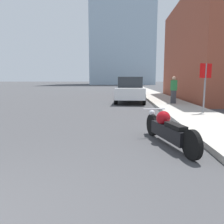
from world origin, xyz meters
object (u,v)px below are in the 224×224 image
at_px(motorcycle, 168,129).
at_px(pedestrian, 174,90).
at_px(stop_sign, 205,79).
at_px(parked_car_white, 130,90).
at_px(parked_car_blue, 128,86).
at_px(parked_car_black, 125,84).

relative_size(motorcycle, pedestrian, 1.54).
distance_m(motorcycle, stop_sign, 5.12).
height_order(motorcycle, pedestrian, pedestrian).
distance_m(motorcycle, parked_car_white, 9.96).
relative_size(parked_car_white, parked_car_blue, 1.03).
xyz_separation_m(motorcycle, stop_sign, (2.41, 4.36, 1.18)).
distance_m(parked_car_white, pedestrian, 3.12).
distance_m(parked_car_blue, stop_sign, 18.63).
bearing_deg(parked_car_white, motorcycle, -84.31).
height_order(motorcycle, parked_car_white, parked_car_white).
height_order(stop_sign, pedestrian, stop_sign).
relative_size(parked_car_white, pedestrian, 2.75).
relative_size(motorcycle, parked_car_black, 0.61).
height_order(motorcycle, parked_car_blue, parked_car_blue).
relative_size(stop_sign, pedestrian, 1.29).
relative_size(parked_car_black, stop_sign, 1.96).
bearing_deg(parked_car_white, parked_car_blue, 91.78).
xyz_separation_m(parked_car_black, pedestrian, (2.60, -25.50, 0.16)).
distance_m(motorcycle, pedestrian, 8.34).
xyz_separation_m(motorcycle, parked_car_blue, (-0.40, 22.76, 0.43)).
bearing_deg(pedestrian, parked_car_white, 143.70).
bearing_deg(parked_car_blue, stop_sign, -83.64).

